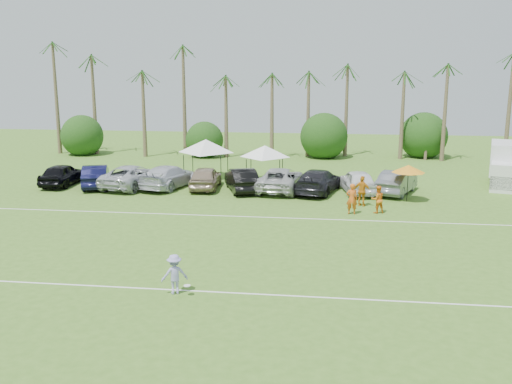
# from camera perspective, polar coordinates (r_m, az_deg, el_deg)

# --- Properties ---
(ground) EXTENTS (120.00, 120.00, 0.00)m
(ground) POSITION_cam_1_polar(r_m,az_deg,el_deg) (22.23, -10.75, -11.48)
(ground) COLOR #436D20
(ground) RESTS_ON ground
(field_lines) EXTENTS (80.00, 12.10, 0.01)m
(field_lines) POSITION_cam_1_polar(r_m,az_deg,el_deg) (29.44, -5.93, -5.31)
(field_lines) COLOR white
(field_lines) RESTS_ON ground
(palm_tree_0) EXTENTS (2.40, 2.40, 8.90)m
(palm_tree_0) POSITION_cam_1_polar(r_m,az_deg,el_deg) (64.04, -19.44, 10.36)
(palm_tree_0) COLOR brown
(palm_tree_0) RESTS_ON ground
(palm_tree_1) EXTENTS (2.40, 2.40, 9.90)m
(palm_tree_1) POSITION_cam_1_polar(r_m,az_deg,el_deg) (61.96, -15.29, 11.39)
(palm_tree_1) COLOR brown
(palm_tree_1) RESTS_ON ground
(palm_tree_2) EXTENTS (2.40, 2.40, 10.90)m
(palm_tree_2) POSITION_cam_1_polar(r_m,az_deg,el_deg) (60.23, -10.83, 12.41)
(palm_tree_2) COLOR brown
(palm_tree_2) RESTS_ON ground
(palm_tree_3) EXTENTS (2.40, 2.40, 11.90)m
(palm_tree_3) POSITION_cam_1_polar(r_m,az_deg,el_deg) (59.13, -7.08, 13.36)
(palm_tree_3) COLOR brown
(palm_tree_3) RESTS_ON ground
(palm_tree_4) EXTENTS (2.40, 2.40, 8.90)m
(palm_tree_4) POSITION_cam_1_polar(r_m,az_deg,el_deg) (58.27, -3.13, 10.91)
(palm_tree_4) COLOR brown
(palm_tree_4) RESTS_ON ground
(palm_tree_5) EXTENTS (2.40, 2.40, 9.90)m
(palm_tree_5) POSITION_cam_1_polar(r_m,az_deg,el_deg) (57.66, 0.86, 11.78)
(palm_tree_5) COLOR brown
(palm_tree_5) RESTS_ON ground
(palm_tree_6) EXTENTS (2.40, 2.40, 10.90)m
(palm_tree_6) POSITION_cam_1_polar(r_m,az_deg,el_deg) (57.34, 4.93, 12.59)
(palm_tree_6) COLOR brown
(palm_tree_6) RESTS_ON ground
(palm_tree_7) EXTENTS (2.40, 2.40, 11.90)m
(palm_tree_7) POSITION_cam_1_polar(r_m,az_deg,el_deg) (57.31, 9.06, 13.34)
(palm_tree_7) COLOR brown
(palm_tree_7) RESTS_ON ground
(palm_tree_8) EXTENTS (2.40, 2.40, 8.90)m
(palm_tree_8) POSITION_cam_1_polar(r_m,az_deg,el_deg) (57.65, 14.03, 10.55)
(palm_tree_8) COLOR brown
(palm_tree_8) RESTS_ON ground
(palm_tree_9) EXTENTS (2.40, 2.40, 9.90)m
(palm_tree_9) POSITION_cam_1_polar(r_m,az_deg,el_deg) (58.40, 19.04, 11.13)
(palm_tree_9) COLOR brown
(palm_tree_9) RESTS_ON ground
(palm_tree_10) EXTENTS (2.40, 2.40, 10.90)m
(palm_tree_10) POSITION_cam_1_polar(r_m,az_deg,el_deg) (59.58, 23.91, 11.60)
(palm_tree_10) COLOR brown
(palm_tree_10) RESTS_ON ground
(bush_tree_0) EXTENTS (4.00, 4.00, 4.00)m
(bush_tree_0) POSITION_cam_1_polar(r_m,az_deg,el_deg) (64.05, -16.27, 5.46)
(bush_tree_0) COLOR brown
(bush_tree_0) RESTS_ON ground
(bush_tree_1) EXTENTS (4.00, 4.00, 4.00)m
(bush_tree_1) POSITION_cam_1_polar(r_m,az_deg,el_deg) (60.05, -4.77, 5.49)
(bush_tree_1) COLOR brown
(bush_tree_1) RESTS_ON ground
(bush_tree_2) EXTENTS (4.00, 4.00, 4.00)m
(bush_tree_2) POSITION_cam_1_polar(r_m,az_deg,el_deg) (58.71, 6.80, 5.29)
(bush_tree_2) COLOR brown
(bush_tree_2) RESTS_ON ground
(bush_tree_3) EXTENTS (4.00, 4.00, 4.00)m
(bush_tree_3) POSITION_cam_1_polar(r_m,az_deg,el_deg) (59.46, 16.52, 4.95)
(bush_tree_3) COLOR brown
(bush_tree_3) RESTS_ON ground
(sideline_player_a) EXTENTS (0.72, 0.48, 1.93)m
(sideline_player_a) POSITION_cam_1_polar(r_m,az_deg,el_deg) (35.71, 9.56, -0.68)
(sideline_player_a) COLOR #DB5C18
(sideline_player_a) RESTS_ON ground
(sideline_player_b) EXTENTS (1.01, 0.89, 1.74)m
(sideline_player_b) POSITION_cam_1_polar(r_m,az_deg,el_deg) (36.28, 12.07, -0.73)
(sideline_player_b) COLOR orange
(sideline_player_b) RESTS_ON ground
(sideline_player_c) EXTENTS (1.27, 0.90, 2.00)m
(sideline_player_c) POSITION_cam_1_polar(r_m,az_deg,el_deg) (37.90, 10.58, 0.09)
(sideline_player_c) COLOR orange
(sideline_player_c) RESTS_ON ground
(box_truck) EXTENTS (3.90, 6.68, 3.24)m
(box_truck) POSITION_cam_1_polar(r_m,az_deg,el_deg) (47.68, 23.83, 2.63)
(box_truck) COLOR white
(box_truck) RESTS_ON ground
(canopy_tent_left) EXTENTS (4.63, 4.63, 3.75)m
(canopy_tent_left) POSITION_cam_1_polar(r_m,az_deg,el_deg) (46.58, -5.04, 5.26)
(canopy_tent_left) COLOR black
(canopy_tent_left) RESTS_ON ground
(canopy_tent_right) EXTENTS (4.07, 4.07, 3.30)m
(canopy_tent_right) POSITION_cam_1_polar(r_m,az_deg,el_deg) (45.67, 0.90, 4.68)
(canopy_tent_right) COLOR black
(canopy_tent_right) RESTS_ON ground
(market_umbrella) EXTENTS (2.25, 2.25, 2.51)m
(market_umbrella) POSITION_cam_1_polar(r_m,az_deg,el_deg) (39.69, 15.01, 2.26)
(market_umbrella) COLOR black
(market_umbrella) RESTS_ON ground
(frisbee_player) EXTENTS (1.29, 0.99, 1.64)m
(frisbee_player) POSITION_cam_1_polar(r_m,az_deg,el_deg) (23.24, -8.15, -8.14)
(frisbee_player) COLOR #9E99D9
(frisbee_player) RESTS_ON ground
(parked_car_0) EXTENTS (2.07, 5.02, 1.70)m
(parked_car_0) POSITION_cam_1_polar(r_m,az_deg,el_deg) (46.42, -18.82, 1.68)
(parked_car_0) COLOR black
(parked_car_0) RESTS_ON ground
(parked_car_1) EXTENTS (3.44, 5.48, 1.70)m
(parked_car_1) POSITION_cam_1_polar(r_m,az_deg,el_deg) (45.03, -15.74, 1.56)
(parked_car_1) COLOR black
(parked_car_1) RESTS_ON ground
(parked_car_2) EXTENTS (3.87, 6.53, 1.70)m
(parked_car_2) POSITION_cam_1_polar(r_m,az_deg,el_deg) (44.20, -12.28, 1.55)
(parked_car_2) COLOR #B5B7BE
(parked_car_2) RESTS_ON ground
(parked_car_3) EXTENTS (3.79, 6.28, 1.70)m
(parked_car_3) POSITION_cam_1_polar(r_m,az_deg,el_deg) (43.59, -8.68, 1.54)
(parked_car_3) COLOR silver
(parked_car_3) RESTS_ON ground
(parked_car_4) EXTENTS (2.33, 5.12, 1.70)m
(parked_car_4) POSITION_cam_1_polar(r_m,az_deg,el_deg) (42.87, -5.08, 1.46)
(parked_car_4) COLOR gray
(parked_car_4) RESTS_ON ground
(parked_car_5) EXTENTS (3.41, 5.48, 1.70)m
(parked_car_5) POSITION_cam_1_polar(r_m,az_deg,el_deg) (41.94, -1.45, 1.26)
(parked_car_5) COLOR black
(parked_car_5) RESTS_ON ground
(parked_car_6) EXTENTS (3.37, 6.36, 1.70)m
(parked_car_6) POSITION_cam_1_polar(r_m,az_deg,el_deg) (42.03, 2.43, 1.28)
(parked_car_6) COLOR #B3B3B3
(parked_car_6) RESTS_ON ground
(parked_car_7) EXTENTS (3.77, 6.28, 1.70)m
(parked_car_7) POSITION_cam_1_polar(r_m,az_deg,el_deg) (41.64, 6.25, 1.11)
(parked_car_7) COLOR black
(parked_car_7) RESTS_ON ground
(parked_car_8) EXTENTS (2.90, 5.29, 1.70)m
(parked_car_8) POSITION_cam_1_polar(r_m,az_deg,el_deg) (41.89, 10.11, 1.06)
(parked_car_8) COLOR white
(parked_car_8) RESTS_ON ground
(parked_car_9) EXTENTS (3.54, 5.47, 1.70)m
(parked_car_9) POSITION_cam_1_polar(r_m,az_deg,el_deg) (42.25, 13.91, 0.98)
(parked_car_9) COLOR slate
(parked_car_9) RESTS_ON ground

